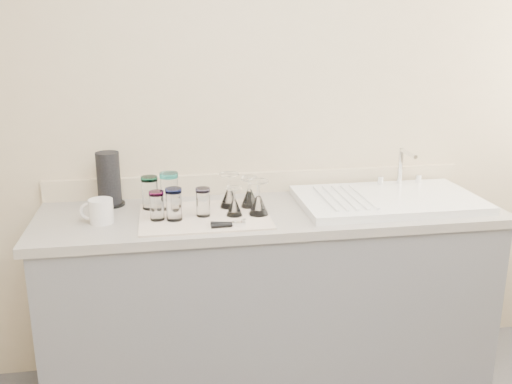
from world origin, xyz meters
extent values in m
cube|color=#C0AD89|center=(0.00, 1.50, 1.25)|extent=(3.50, 0.04, 2.50)
cube|color=slate|center=(0.00, 1.20, 0.43)|extent=(2.00, 0.60, 0.86)
cube|color=gray|center=(0.00, 1.20, 0.88)|extent=(2.06, 0.62, 0.04)
cube|color=white|center=(0.55, 1.20, 0.92)|extent=(0.82, 0.50, 0.03)
cylinder|color=silver|center=(0.69, 1.40, 1.03)|extent=(0.02, 0.02, 0.18)
cylinder|color=silver|center=(0.69, 1.32, 1.10)|extent=(0.02, 0.16, 0.02)
cylinder|color=silver|center=(0.59, 1.40, 0.96)|extent=(0.03, 0.03, 0.04)
cylinder|color=silver|center=(0.79, 1.40, 0.96)|extent=(0.03, 0.03, 0.04)
cube|color=silver|center=(-0.30, 1.15, 0.90)|extent=(0.55, 0.42, 0.01)
cylinder|color=white|center=(-0.53, 1.28, 0.97)|extent=(0.07, 0.07, 0.13)
cylinder|color=#1F9770|center=(-0.53, 1.28, 1.05)|extent=(0.07, 0.07, 0.02)
cylinder|color=white|center=(-0.45, 1.27, 0.98)|extent=(0.08, 0.08, 0.14)
cylinder|color=teal|center=(-0.45, 1.27, 1.06)|extent=(0.08, 0.08, 0.02)
cylinder|color=white|center=(-0.50, 1.12, 0.96)|extent=(0.06, 0.06, 0.11)
cylinder|color=#E01699|center=(-0.50, 1.12, 1.02)|extent=(0.06, 0.06, 0.02)
cylinder|color=white|center=(-0.43, 1.11, 0.97)|extent=(0.07, 0.07, 0.12)
cylinder|color=blue|center=(-0.43, 1.11, 1.04)|extent=(0.07, 0.07, 0.02)
cylinder|color=white|center=(-0.31, 1.14, 0.96)|extent=(0.06, 0.06, 0.11)
cylinder|color=#8B82D2|center=(-0.31, 1.14, 1.02)|extent=(0.06, 0.06, 0.02)
cone|color=white|center=(-0.18, 1.24, 0.95)|extent=(0.09, 0.09, 0.08)
cylinder|color=white|center=(-0.18, 1.24, 1.02)|extent=(0.01, 0.01, 0.06)
cylinder|color=white|center=(-0.18, 1.24, 1.06)|extent=(0.09, 0.09, 0.01)
cone|color=white|center=(-0.09, 1.28, 0.94)|extent=(0.07, 0.07, 0.07)
cylinder|color=white|center=(-0.09, 1.28, 1.00)|extent=(0.01, 0.01, 0.05)
cylinder|color=white|center=(-0.09, 1.28, 1.03)|extent=(0.07, 0.07, 0.01)
cone|color=white|center=(-0.18, 1.12, 0.94)|extent=(0.07, 0.07, 0.07)
cylinder|color=white|center=(-0.18, 1.12, 1.00)|extent=(0.01, 0.01, 0.05)
cylinder|color=white|center=(-0.18, 1.12, 1.03)|extent=(0.07, 0.07, 0.01)
cone|color=white|center=(-0.07, 1.12, 0.95)|extent=(0.09, 0.09, 0.08)
cylinder|color=white|center=(-0.07, 1.12, 1.02)|extent=(0.01, 0.01, 0.06)
cylinder|color=white|center=(-0.07, 1.12, 1.06)|extent=(0.09, 0.09, 0.01)
cone|color=white|center=(-0.09, 1.23, 0.94)|extent=(0.07, 0.07, 0.07)
cylinder|color=white|center=(-0.09, 1.23, 1.01)|extent=(0.01, 0.01, 0.06)
cylinder|color=white|center=(-0.09, 1.23, 1.04)|extent=(0.07, 0.07, 0.01)
cube|color=silver|center=(-0.18, 0.98, 0.92)|extent=(0.06, 0.03, 0.02)
cylinder|color=black|center=(-0.23, 0.98, 0.92)|extent=(0.11, 0.02, 0.02)
cylinder|color=black|center=(-0.23, 1.00, 0.92)|extent=(0.11, 0.04, 0.02)
cylinder|color=silver|center=(-0.73, 1.14, 0.95)|extent=(0.11, 0.11, 0.10)
torus|color=silver|center=(-0.78, 1.15, 0.95)|extent=(0.08, 0.02, 0.08)
cylinder|color=black|center=(-0.71, 1.39, 0.91)|extent=(0.13, 0.13, 0.01)
cylinder|color=black|center=(-0.71, 1.39, 1.03)|extent=(0.11, 0.11, 0.24)
camera|label=1|loc=(-0.47, -1.18, 1.70)|focal=40.00mm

